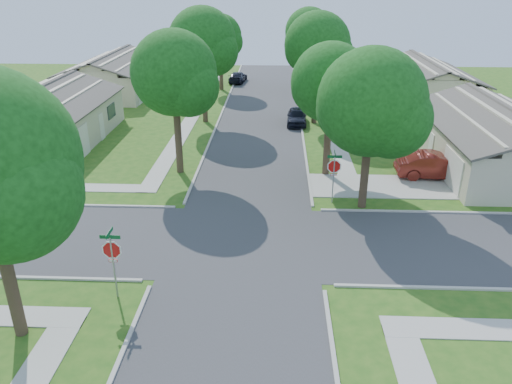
{
  "coord_description": "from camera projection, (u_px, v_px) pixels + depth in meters",
  "views": [
    {
      "loc": [
        1.54,
        -20.98,
        11.85
      ],
      "look_at": [
        0.52,
        2.3,
        1.6
      ],
      "focal_mm": 35.0,
      "sensor_mm": 36.0,
      "label": 1
    }
  ],
  "objects": [
    {
      "name": "tree_e_near",
      "position": [
        332.0,
        86.0,
        29.79
      ],
      "size": [
        4.97,
        4.8,
        8.28
      ],
      "color": "#38281C",
      "rests_on": "ground"
    },
    {
      "name": "sidewalk_ne",
      "position": [
        325.0,
        108.0,
        47.54
      ],
      "size": [
        1.2,
        40.0,
        0.04
      ],
      "primitive_type": "cube",
      "color": "#9E9B91",
      "rests_on": "ground"
    },
    {
      "name": "road_ns",
      "position": [
        243.0,
        241.0,
        24.02
      ],
      "size": [
        7.0,
        100.0,
        0.02
      ],
      "primitive_type": "cube",
      "color": "#333335",
      "rests_on": "ground"
    },
    {
      "name": "tree_e_mid",
      "position": [
        318.0,
        48.0,
        40.52
      ],
      "size": [
        5.59,
        5.4,
        9.21
      ],
      "color": "#38281C",
      "rests_on": "ground"
    },
    {
      "name": "house_nw_near",
      "position": [
        46.0,
        122.0,
        37.76
      ],
      "size": [
        8.42,
        13.6,
        4.23
      ],
      "color": "#B2A88D",
      "rests_on": "ground"
    },
    {
      "name": "tree_w_mid",
      "position": [
        203.0,
        44.0,
        40.8
      ],
      "size": [
        5.8,
        5.6,
        9.56
      ],
      "color": "#38281C",
      "rests_on": "ground"
    },
    {
      "name": "house_ne_far",
      "position": [
        424.0,
        87.0,
        49.28
      ],
      "size": [
        8.42,
        13.6,
        4.23
      ],
      "color": "#B2A88D",
      "rests_on": "ground"
    },
    {
      "name": "car_curb_east",
      "position": [
        297.0,
        116.0,
        42.42
      ],
      "size": [
        1.79,
        4.12,
        1.38
      ],
      "primitive_type": "imported",
      "rotation": [
        0.0,
        0.0,
        -0.04
      ],
      "color": "black",
      "rests_on": "ground"
    },
    {
      "name": "stop_sign_ne",
      "position": [
        334.0,
        169.0,
        27.31
      ],
      "size": [
        1.05,
        0.8,
        2.98
      ],
      "color": "gray",
      "rests_on": "ground"
    },
    {
      "name": "stop_sign_sw",
      "position": [
        112.0,
        253.0,
        19.09
      ],
      "size": [
        1.05,
        0.8,
        2.98
      ],
      "color": "gray",
      "rests_on": "ground"
    },
    {
      "name": "sidewalk_nw",
      "position": [
        198.0,
        107.0,
        48.03
      ],
      "size": [
        1.2,
        40.0,
        0.04
      ],
      "primitive_type": "cube",
      "color": "#9E9B91",
      "rests_on": "ground"
    },
    {
      "name": "driveway",
      "position": [
        381.0,
        186.0,
        30.18
      ],
      "size": [
        8.8,
        3.6,
        0.05
      ],
      "primitive_type": "cube",
      "color": "#9E9B91",
      "rests_on": "ground"
    },
    {
      "name": "house_ne_near",
      "position": [
        496.0,
        144.0,
        32.82
      ],
      "size": [
        8.42,
        13.6,
        4.23
      ],
      "color": "#B2A88D",
      "rests_on": "ground"
    },
    {
      "name": "tree_w_near",
      "position": [
        175.0,
        77.0,
        29.98
      ],
      "size": [
        5.38,
        5.2,
        8.97
      ],
      "color": "#38281C",
      "rests_on": "ground"
    },
    {
      "name": "house_nw_far",
      "position": [
        114.0,
        78.0,
        53.31
      ],
      "size": [
        8.42,
        13.6,
        4.23
      ],
      "color": "#B2A88D",
      "rests_on": "ground"
    },
    {
      "name": "tree_e_far",
      "position": [
        309.0,
        34.0,
        52.52
      ],
      "size": [
        5.17,
        5.0,
        8.72
      ],
      "color": "#38281C",
      "rests_on": "ground"
    },
    {
      "name": "ground",
      "position": [
        243.0,
        241.0,
        24.02
      ],
      "size": [
        100.0,
        100.0,
        0.0
      ],
      "primitive_type": "plane",
      "color": "#265417",
      "rests_on": "ground"
    },
    {
      "name": "tree_ne_corner",
      "position": [
        372.0,
        107.0,
        25.36
      ],
      "size": [
        5.8,
        5.6,
        8.66
      ],
      "color": "#38281C",
      "rests_on": "ground"
    },
    {
      "name": "tree_w_far",
      "position": [
        221.0,
        38.0,
        53.08
      ],
      "size": [
        4.76,
        4.6,
        8.04
      ],
      "color": "#38281C",
      "rests_on": "ground"
    },
    {
      "name": "car_curb_west",
      "position": [
        238.0,
        77.0,
        58.76
      ],
      "size": [
        2.16,
        4.34,
        1.21
      ],
      "primitive_type": "imported",
      "rotation": [
        0.0,
        0.0,
        3.03
      ],
      "color": "black",
      "rests_on": "ground"
    },
    {
      "name": "car_driveway",
      "position": [
        436.0,
        166.0,
        31.19
      ],
      "size": [
        4.93,
        1.85,
        1.61
      ],
      "primitive_type": "imported",
      "rotation": [
        0.0,
        0.0,
        1.54
      ],
      "color": "maroon",
      "rests_on": "ground"
    }
  ]
}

